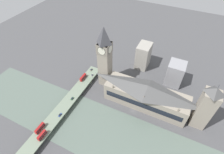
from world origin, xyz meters
TOP-DOWN VIEW (x-y plane):
  - ground_plane at (0.00, 0.00)m, footprint 600.00×600.00m
  - river_water at (-35.90, 0.00)m, footprint 59.79×360.00m
  - parliament_hall at (15.55, -8.00)m, footprint 25.56×89.56m
  - clock_tower at (26.92, 47.21)m, footprint 14.09×14.09m
  - victoria_tower at (15.60, -63.80)m, footprint 14.04×14.04m
  - road_bridge at (-35.90, 68.76)m, footprint 151.59×14.24m
  - double_decker_bus_lead at (-62.27, 72.13)m, footprint 11.56×2.56m
  - double_decker_bus_mid at (-67.00, 65.32)m, footprint 10.30×2.65m
  - double_decker_bus_rear at (14.69, 72.26)m, footprint 11.71×2.62m
  - car_northbound_lead at (24.67, 65.19)m, footprint 4.55×1.82m
  - car_northbound_mid at (-17.76, 66.20)m, footprint 4.28×1.80m
  - car_northbound_tail at (-41.03, 65.10)m, footprint 4.40×1.82m
  - car_southbound_lead at (33.15, 71.41)m, footprint 4.71×1.91m
  - city_block_west at (63.46, -29.15)m, footprint 20.46×19.27m
  - city_block_center at (77.72, 16.13)m, footprint 22.79×16.14m

SIDE VIEW (x-z plane):
  - ground_plane at x=0.00m, z-range 0.00..0.00m
  - river_water at x=-35.90m, z-range 0.00..0.30m
  - road_bridge at x=-35.90m, z-range 1.90..7.93m
  - car_southbound_lead at x=33.15m, z-range 6.02..7.30m
  - car_northbound_tail at x=-41.03m, z-range 6.01..7.43m
  - car_northbound_lead at x=24.67m, z-range 6.01..7.43m
  - car_northbound_mid at x=-17.76m, z-range 6.01..7.51m
  - double_decker_bus_rear at x=14.69m, z-range 6.27..11.14m
  - double_decker_bus_lead at x=-62.27m, z-range 6.29..11.30m
  - double_decker_bus_mid at x=-67.00m, z-range 6.28..11.37m
  - parliament_hall at x=15.55m, z-range -0.11..30.06m
  - city_block_west at x=63.46m, z-range 0.00..30.25m
  - city_block_center at x=77.72m, z-range 0.00..34.11m
  - victoria_tower at x=15.60m, z-range -2.00..55.36m
  - clock_tower at x=26.92m, z-range 2.52..79.84m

